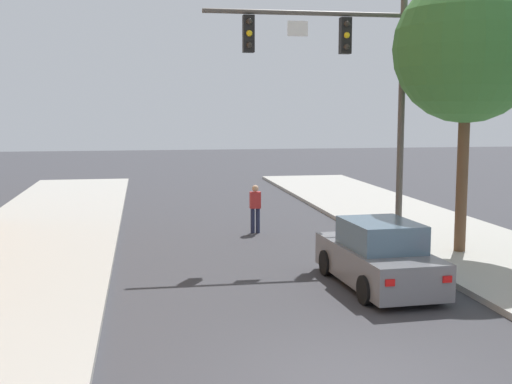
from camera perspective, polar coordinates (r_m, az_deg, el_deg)
The scene contains 5 objects.
ground_plane at distance 10.67m, azimuth 8.59°, elevation -15.94°, with size 120.00×120.00×0.00m, color #38383D.
traffic_signal_mast at distance 20.06m, azimuth 7.95°, elevation 10.35°, with size 6.11×0.38×7.50m.
car_lead_grey at distance 15.86m, azimuth 10.50°, elevation -5.54°, with size 2.01×4.32×1.60m.
pedestrian_crossing_road at distance 22.35m, azimuth -0.07°, elevation -1.25°, with size 0.36×0.22×1.64m.
street_tree_second at distance 19.52m, azimuth 17.76°, elevation 11.62°, with size 4.09×4.09×7.73m.
Camera 1 is at (-3.16, -9.30, 4.16)m, focal length 46.35 mm.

